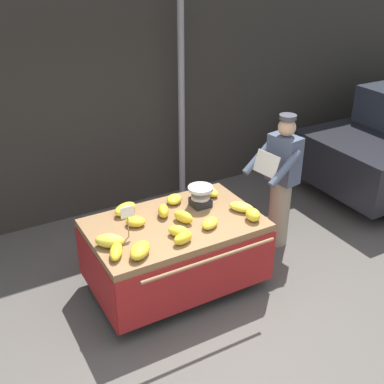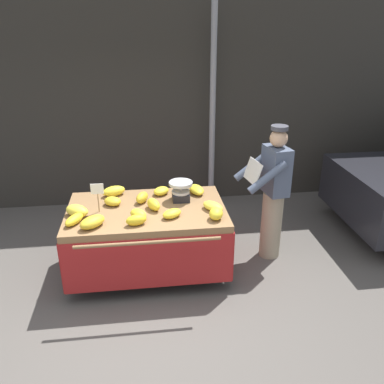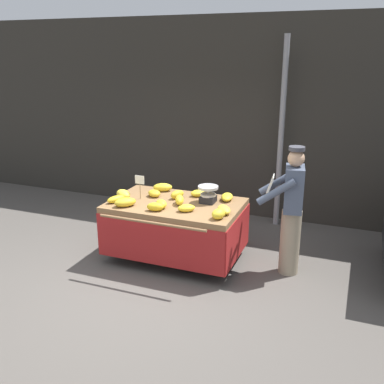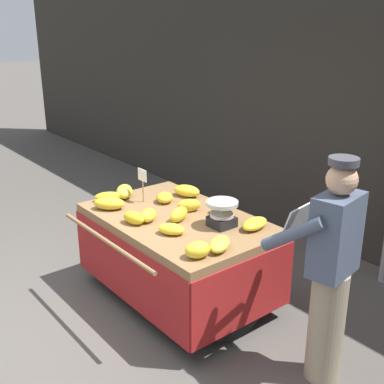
{
  "view_description": "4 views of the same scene",
  "coord_description": "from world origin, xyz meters",
  "px_view_note": "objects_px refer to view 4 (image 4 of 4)",
  "views": [
    {
      "loc": [
        -1.9,
        -2.94,
        3.46
      ],
      "look_at": [
        0.31,
        0.99,
        1.14
      ],
      "focal_mm": 45.42,
      "sensor_mm": 36.0,
      "label": 1
    },
    {
      "loc": [
        0.08,
        -3.24,
        2.84
      ],
      "look_at": [
        0.6,
        0.88,
        1.06
      ],
      "focal_mm": 37.86,
      "sensor_mm": 36.0,
      "label": 2
    },
    {
      "loc": [
        2.35,
        -4.21,
        2.81
      ],
      "look_at": [
        0.38,
        0.86,
        1.07
      ],
      "focal_mm": 40.7,
      "sensor_mm": 36.0,
      "label": 3
    },
    {
      "loc": [
        3.39,
        -1.51,
        2.54
      ],
      "look_at": [
        0.16,
        1.09,
        1.08
      ],
      "focal_mm": 45.43,
      "sensor_mm": 36.0,
      "label": 4
    }
  ],
  "objects_px": {
    "banana_bunch_2": "(124,191)",
    "banana_bunch_3": "(148,215)",
    "banana_bunch_6": "(179,214)",
    "banana_bunch_5": "(109,197)",
    "banana_bunch_8": "(109,203)",
    "vendor_person": "(330,273)",
    "banana_bunch_9": "(187,191)",
    "banana_bunch_12": "(198,250)",
    "banana_bunch_7": "(220,244)",
    "price_sign": "(142,178)",
    "banana_bunch_0": "(255,224)",
    "banana_bunch_4": "(222,209)",
    "banana_bunch_10": "(171,229)",
    "banana_bunch_1": "(189,205)",
    "banana_bunch_13": "(134,218)",
    "weighing_scale": "(222,214)",
    "banana_cart": "(177,238)",
    "banana_bunch_11": "(165,198)"
  },
  "relations": [
    {
      "from": "banana_bunch_3",
      "to": "banana_bunch_10",
      "type": "relative_size",
      "value": 0.92
    },
    {
      "from": "banana_bunch_8",
      "to": "weighing_scale",
      "type": "bearing_deg",
      "value": 29.75
    },
    {
      "from": "banana_bunch_6",
      "to": "banana_bunch_10",
      "type": "distance_m",
      "value": 0.29
    },
    {
      "from": "banana_bunch_1",
      "to": "banana_bunch_4",
      "type": "relative_size",
      "value": 1.03
    },
    {
      "from": "vendor_person",
      "to": "banana_bunch_6",
      "type": "bearing_deg",
      "value": -171.64
    },
    {
      "from": "banana_cart",
      "to": "banana_bunch_11",
      "type": "bearing_deg",
      "value": 160.46
    },
    {
      "from": "banana_bunch_13",
      "to": "weighing_scale",
      "type": "bearing_deg",
      "value": 47.15
    },
    {
      "from": "banana_bunch_1",
      "to": "banana_bunch_8",
      "type": "bearing_deg",
      "value": -132.97
    },
    {
      "from": "banana_bunch_0",
      "to": "banana_bunch_4",
      "type": "relative_size",
      "value": 1.36
    },
    {
      "from": "banana_bunch_10",
      "to": "banana_bunch_5",
      "type": "bearing_deg",
      "value": -179.25
    },
    {
      "from": "banana_bunch_4",
      "to": "banana_bunch_10",
      "type": "height_order",
      "value": "same"
    },
    {
      "from": "banana_bunch_6",
      "to": "banana_bunch_5",
      "type": "bearing_deg",
      "value": -164.25
    },
    {
      "from": "banana_bunch_2",
      "to": "banana_bunch_6",
      "type": "bearing_deg",
      "value": 3.82
    },
    {
      "from": "banana_bunch_3",
      "to": "banana_bunch_4",
      "type": "xyz_separation_m",
      "value": [
        0.28,
        0.63,
        -0.01
      ]
    },
    {
      "from": "banana_bunch_0",
      "to": "banana_bunch_7",
      "type": "relative_size",
      "value": 1.06
    },
    {
      "from": "weighing_scale",
      "to": "banana_bunch_2",
      "type": "bearing_deg",
      "value": -166.85
    },
    {
      "from": "banana_cart",
      "to": "banana_bunch_9",
      "type": "xyz_separation_m",
      "value": [
        -0.38,
        0.41,
        0.27
      ]
    },
    {
      "from": "banana_bunch_1",
      "to": "banana_bunch_4",
      "type": "height_order",
      "value": "banana_bunch_1"
    },
    {
      "from": "banana_bunch_6",
      "to": "banana_bunch_13",
      "type": "bearing_deg",
      "value": -118.96
    },
    {
      "from": "banana_bunch_3",
      "to": "banana_bunch_6",
      "type": "relative_size",
      "value": 0.88
    },
    {
      "from": "banana_bunch_4",
      "to": "banana_bunch_8",
      "type": "bearing_deg",
      "value": -134.82
    },
    {
      "from": "banana_bunch_6",
      "to": "banana_bunch_7",
      "type": "distance_m",
      "value": 0.67
    },
    {
      "from": "banana_bunch_10",
      "to": "banana_bunch_7",
      "type": "bearing_deg",
      "value": 14.14
    },
    {
      "from": "weighing_scale",
      "to": "banana_bunch_13",
      "type": "distance_m",
      "value": 0.78
    },
    {
      "from": "banana_bunch_4",
      "to": "banana_bunch_8",
      "type": "height_order",
      "value": "banana_bunch_8"
    },
    {
      "from": "banana_bunch_8",
      "to": "vendor_person",
      "type": "distance_m",
      "value": 2.18
    },
    {
      "from": "price_sign",
      "to": "banana_bunch_7",
      "type": "distance_m",
      "value": 1.29
    },
    {
      "from": "banana_bunch_9",
      "to": "banana_bunch_11",
      "type": "relative_size",
      "value": 1.36
    },
    {
      "from": "banana_bunch_9",
      "to": "banana_bunch_12",
      "type": "distance_m",
      "value": 1.37
    },
    {
      "from": "price_sign",
      "to": "banana_bunch_8",
      "type": "distance_m",
      "value": 0.41
    },
    {
      "from": "banana_bunch_9",
      "to": "price_sign",
      "type": "bearing_deg",
      "value": -108.09
    },
    {
      "from": "banana_bunch_0",
      "to": "banana_bunch_7",
      "type": "bearing_deg",
      "value": -77.24
    },
    {
      "from": "banana_bunch_7",
      "to": "banana_cart",
      "type": "bearing_deg",
      "value": 168.82
    },
    {
      "from": "banana_bunch_1",
      "to": "banana_bunch_12",
      "type": "distance_m",
      "value": 0.95
    },
    {
      "from": "banana_bunch_2",
      "to": "banana_bunch_3",
      "type": "xyz_separation_m",
      "value": [
        0.67,
        -0.16,
        -0.01
      ]
    },
    {
      "from": "banana_bunch_4",
      "to": "price_sign",
      "type": "bearing_deg",
      "value": -150.83
    },
    {
      "from": "price_sign",
      "to": "banana_bunch_6",
      "type": "xyz_separation_m",
      "value": [
        0.61,
        -0.02,
        -0.18
      ]
    },
    {
      "from": "banana_bunch_4",
      "to": "banana_bunch_9",
      "type": "distance_m",
      "value": 0.58
    },
    {
      "from": "weighing_scale",
      "to": "banana_bunch_7",
      "type": "distance_m",
      "value": 0.47
    },
    {
      "from": "banana_cart",
      "to": "banana_bunch_8",
      "type": "distance_m",
      "value": 0.74
    },
    {
      "from": "banana_cart",
      "to": "banana_bunch_6",
      "type": "distance_m",
      "value": 0.29
    },
    {
      "from": "banana_bunch_9",
      "to": "banana_bunch_12",
      "type": "height_order",
      "value": "banana_bunch_12"
    },
    {
      "from": "banana_bunch_12",
      "to": "vendor_person",
      "type": "relative_size",
      "value": 0.12
    },
    {
      "from": "weighing_scale",
      "to": "banana_bunch_1",
      "type": "relative_size",
      "value": 1.25
    },
    {
      "from": "banana_bunch_10",
      "to": "banana_bunch_12",
      "type": "xyz_separation_m",
      "value": [
        0.47,
        -0.1,
        0.02
      ]
    },
    {
      "from": "banana_bunch_2",
      "to": "vendor_person",
      "type": "relative_size",
      "value": 0.16
    },
    {
      "from": "banana_bunch_2",
      "to": "banana_bunch_10",
      "type": "bearing_deg",
      "value": -9.3
    },
    {
      "from": "banana_bunch_4",
      "to": "banana_bunch_11",
      "type": "relative_size",
      "value": 1.04
    },
    {
      "from": "banana_bunch_1",
      "to": "banana_bunch_6",
      "type": "height_order",
      "value": "banana_bunch_6"
    },
    {
      "from": "banana_bunch_7",
      "to": "banana_bunch_10",
      "type": "distance_m",
      "value": 0.49
    }
  ]
}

